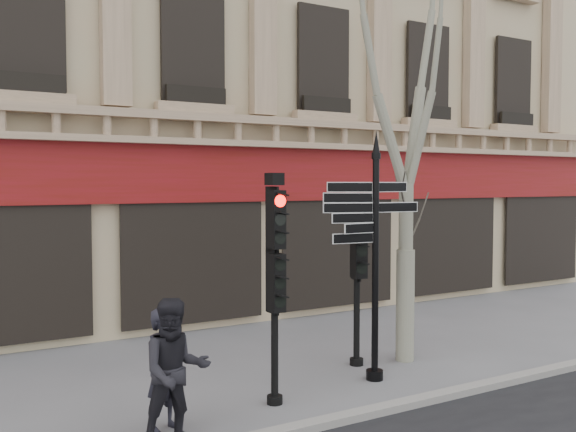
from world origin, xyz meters
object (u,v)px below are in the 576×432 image
Objects in this scene: traffic_signal_main at (275,259)px; pedestrian_a at (164,370)px; fingerpost at (376,213)px; traffic_signal_secondary at (357,266)px; plane_tree at (408,56)px; pedestrian_b at (175,371)px.

pedestrian_a is (-1.81, -0.13, -1.40)m from traffic_signal_main.
pedestrian_a is at bearing -173.53° from traffic_signal_main.
traffic_signal_secondary is (0.26, 0.87, -1.02)m from fingerpost.
plane_tree reaches higher than pedestrian_b.
pedestrian_a is 0.54m from pedestrian_b.
plane_tree is at bearing -14.68° from pedestrian_a.
plane_tree is (0.98, -0.22, 3.91)m from traffic_signal_secondary.
pedestrian_a is at bearing -169.47° from plane_tree.
traffic_signal_secondary is 0.32× the size of plane_tree.
pedestrian_b reaches higher than pedestrian_a.
fingerpost is at bearing 20.36° from pedestrian_b.
pedestrian_a is 0.88× the size of pedestrian_b.
traffic_signal_secondary is 4.61m from pedestrian_b.
traffic_signal_secondary reaches higher than pedestrian_b.
plane_tree reaches higher than traffic_signal_secondary.
pedestrian_b is at bearing -118.53° from pedestrian_a.
plane_tree is at bearing 43.49° from fingerpost.
traffic_signal_secondary is at bearing 167.47° from plane_tree.
fingerpost is 1.37m from traffic_signal_secondary.
pedestrian_b is (-0.03, -0.52, 0.12)m from pedestrian_a.
fingerpost is 2.24× the size of pedestrian_b.
plane_tree is (3.33, 0.83, 3.52)m from traffic_signal_main.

